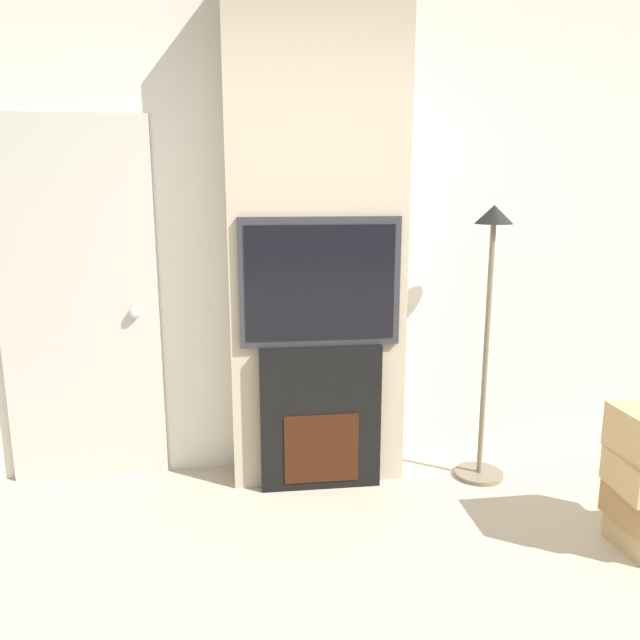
# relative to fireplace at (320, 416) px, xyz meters

# --- Properties ---
(wall_back) EXTENTS (6.00, 0.06, 2.70)m
(wall_back) POSITION_rel_fireplace_xyz_m (0.00, 0.32, 0.94)
(wall_back) COLOR silver
(wall_back) RESTS_ON ground_plane
(chimney_breast) EXTENTS (0.96, 0.29, 2.70)m
(chimney_breast) POSITION_rel_fireplace_xyz_m (0.00, 0.15, 0.94)
(chimney_breast) COLOR tan
(chimney_breast) RESTS_ON ground_plane
(fireplace) EXTENTS (0.66, 0.15, 0.82)m
(fireplace) POSITION_rel_fireplace_xyz_m (0.00, 0.00, 0.00)
(fireplace) COLOR black
(fireplace) RESTS_ON ground_plane
(television) EXTENTS (0.86, 0.07, 0.69)m
(television) POSITION_rel_fireplace_xyz_m (0.00, -0.00, 0.76)
(television) COLOR #2D2D33
(television) RESTS_ON fireplace
(floor_lamp) EXTENTS (0.28, 0.28, 1.56)m
(floor_lamp) POSITION_rel_fireplace_xyz_m (0.93, -0.02, 0.58)
(floor_lamp) COLOR #726651
(floor_lamp) RESTS_ON ground_plane
(entry_door) EXTENTS (0.86, 0.09, 2.03)m
(entry_door) POSITION_rel_fireplace_xyz_m (-1.30, 0.27, 0.61)
(entry_door) COLOR #BCB7AD
(entry_door) RESTS_ON ground_plane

